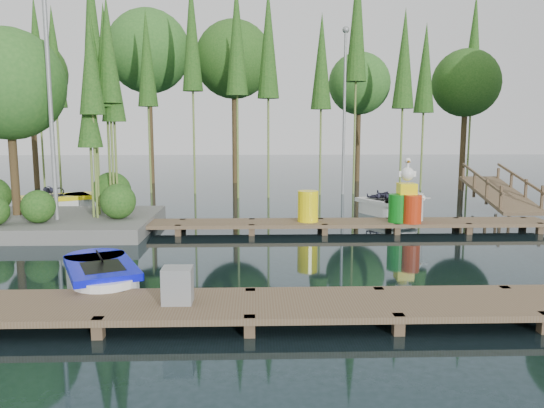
{
  "coord_description": "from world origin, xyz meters",
  "views": [
    {
      "loc": [
        0.09,
        -12.38,
        2.98
      ],
      "look_at": [
        0.5,
        0.5,
        1.1
      ],
      "focal_mm": 35.0,
      "sensor_mm": 36.0,
      "label": 1
    }
  ],
  "objects_px": {
    "utility_cabinet": "(178,285)",
    "boat_blue": "(101,279)",
    "boat_yellow_far": "(57,204)",
    "yellow_barrel": "(308,206)",
    "island": "(34,120)",
    "drum_cluster": "(408,203)"
  },
  "relations": [
    {
      "from": "utility_cabinet",
      "to": "boat_blue",
      "type": "bearing_deg",
      "value": 136.08
    },
    {
      "from": "boat_yellow_far",
      "to": "yellow_barrel",
      "type": "relative_size",
      "value": 3.48
    },
    {
      "from": "utility_cabinet",
      "to": "yellow_barrel",
      "type": "height_order",
      "value": "yellow_barrel"
    },
    {
      "from": "boat_blue",
      "to": "boat_yellow_far",
      "type": "distance_m",
      "value": 10.16
    },
    {
      "from": "boat_blue",
      "to": "utility_cabinet",
      "type": "distance_m",
      "value": 2.27
    },
    {
      "from": "boat_blue",
      "to": "boat_yellow_far",
      "type": "relative_size",
      "value": 0.89
    },
    {
      "from": "island",
      "to": "drum_cluster",
      "type": "relative_size",
      "value": 3.7
    },
    {
      "from": "boat_blue",
      "to": "island",
      "type": "bearing_deg",
      "value": 95.78
    },
    {
      "from": "boat_blue",
      "to": "yellow_barrel",
      "type": "bearing_deg",
      "value": 27.52
    },
    {
      "from": "utility_cabinet",
      "to": "yellow_barrel",
      "type": "bearing_deg",
      "value": 68.92
    },
    {
      "from": "boat_yellow_far",
      "to": "drum_cluster",
      "type": "bearing_deg",
      "value": -30.26
    },
    {
      "from": "utility_cabinet",
      "to": "yellow_barrel",
      "type": "distance_m",
      "value": 7.5
    },
    {
      "from": "drum_cluster",
      "to": "island",
      "type": "bearing_deg",
      "value": 174.99
    },
    {
      "from": "yellow_barrel",
      "to": "drum_cluster",
      "type": "distance_m",
      "value": 2.83
    },
    {
      "from": "boat_yellow_far",
      "to": "utility_cabinet",
      "type": "relative_size",
      "value": 5.52
    },
    {
      "from": "boat_yellow_far",
      "to": "drum_cluster",
      "type": "distance_m",
      "value": 12.0
    },
    {
      "from": "island",
      "to": "utility_cabinet",
      "type": "relative_size",
      "value": 12.15
    },
    {
      "from": "island",
      "to": "boat_yellow_far",
      "type": "xyz_separation_m",
      "value": [
        -0.6,
        3.03,
        -2.89
      ]
    },
    {
      "from": "island",
      "to": "utility_cabinet",
      "type": "distance_m",
      "value": 9.72
    },
    {
      "from": "boat_blue",
      "to": "utility_cabinet",
      "type": "height_order",
      "value": "utility_cabinet"
    },
    {
      "from": "boat_blue",
      "to": "boat_yellow_far",
      "type": "bearing_deg",
      "value": 90.19
    },
    {
      "from": "island",
      "to": "boat_blue",
      "type": "bearing_deg",
      "value": -60.17
    }
  ]
}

